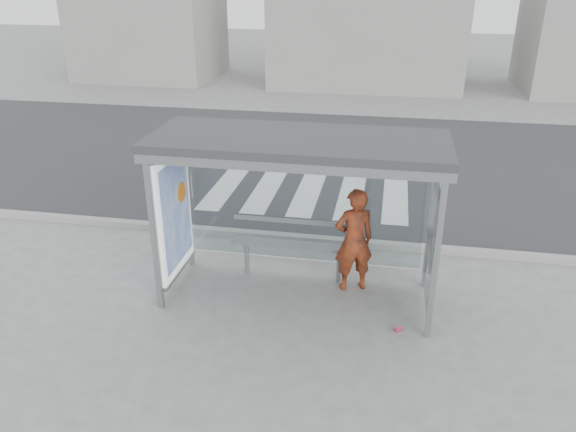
# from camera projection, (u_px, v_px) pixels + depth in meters

# --- Properties ---
(ground) EXTENTS (80.00, 80.00, 0.00)m
(ground) POSITION_uv_depth(u_px,v_px,m) (297.00, 296.00, 8.95)
(ground) COLOR slate
(ground) RESTS_ON ground
(road) EXTENTS (30.00, 10.00, 0.01)m
(road) POSITION_uv_depth(u_px,v_px,m) (341.00, 160.00, 15.23)
(road) COLOR #2A2A2D
(road) RESTS_ON ground
(curb) EXTENTS (30.00, 0.18, 0.12)m
(curb) POSITION_uv_depth(u_px,v_px,m) (314.00, 239.00, 10.68)
(curb) COLOR gray
(curb) RESTS_ON ground
(crosswalk) EXTENTS (4.55, 3.00, 0.00)m
(crosswalk) POSITION_uv_depth(u_px,v_px,m) (308.00, 192.00, 13.07)
(crosswalk) COLOR silver
(crosswalk) RESTS_ON ground
(bus_shelter) EXTENTS (4.25, 1.65, 2.62)m
(bus_shelter) POSITION_uv_depth(u_px,v_px,m) (274.00, 176.00, 8.26)
(bus_shelter) COLOR gray
(bus_shelter) RESTS_ON ground
(building_left) EXTENTS (6.00, 5.00, 6.00)m
(building_left) POSITION_uv_depth(u_px,v_px,m) (148.00, 9.00, 25.56)
(building_left) COLOR gray
(building_left) RESTS_ON ground
(building_center) EXTENTS (8.00, 5.00, 5.00)m
(building_center) POSITION_uv_depth(u_px,v_px,m) (368.00, 25.00, 24.09)
(building_center) COLOR gray
(building_center) RESTS_ON ground
(person) EXTENTS (0.74, 0.62, 1.73)m
(person) POSITION_uv_depth(u_px,v_px,m) (354.00, 240.00, 8.84)
(person) COLOR orange
(person) RESTS_ON ground
(bench) EXTENTS (2.01, 0.25, 1.04)m
(bench) POSITION_uv_depth(u_px,v_px,m) (292.00, 245.00, 9.26)
(bench) COLOR slate
(bench) RESTS_ON ground
(soda_can) EXTENTS (0.14, 0.14, 0.07)m
(soda_can) POSITION_uv_depth(u_px,v_px,m) (398.00, 329.00, 8.08)
(soda_can) COLOR #EA446B
(soda_can) RESTS_ON ground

